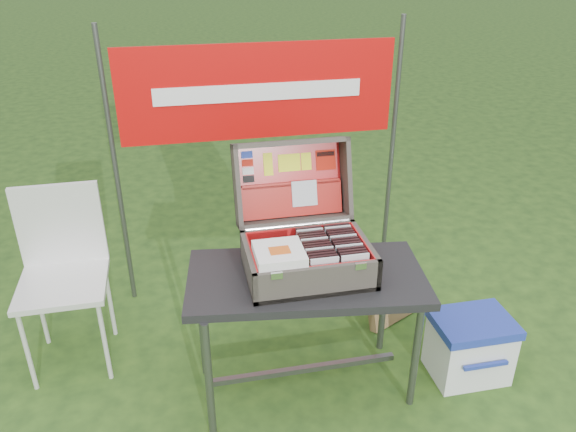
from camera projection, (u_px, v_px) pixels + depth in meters
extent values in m
plane|color=#213E17|center=(300.00, 398.00, 2.85)|extent=(80.00, 80.00, 0.00)
cube|color=#262528|center=(306.00, 278.00, 2.62)|extent=(1.17, 0.69, 0.04)
cylinder|color=#59595B|center=(209.00, 382.00, 2.50)|extent=(0.04, 0.04, 0.65)
cylinder|color=#59595B|center=(416.00, 352.00, 2.68)|extent=(0.04, 0.04, 0.65)
cylinder|color=#59595B|center=(202.00, 323.00, 2.87)|extent=(0.04, 0.04, 0.65)
cylinder|color=#59595B|center=(384.00, 300.00, 3.05)|extent=(0.04, 0.04, 0.65)
cube|color=#59595B|center=(305.00, 369.00, 2.87)|extent=(0.95, 0.03, 0.03)
cube|color=#645B50|center=(307.00, 272.00, 2.61)|extent=(0.57, 0.41, 0.02)
cube|color=#645B50|center=(318.00, 283.00, 2.41)|extent=(0.57, 0.02, 0.15)
cube|color=#645B50|center=(298.00, 240.00, 2.75)|extent=(0.57, 0.02, 0.15)
cube|color=#645B50|center=(249.00, 266.00, 2.53)|extent=(0.02, 0.41, 0.15)
cube|color=#645B50|center=(364.00, 253.00, 2.63)|extent=(0.02, 0.41, 0.15)
cube|color=red|center=(308.00, 269.00, 2.61)|extent=(0.53, 0.36, 0.01)
cube|color=silver|center=(277.00, 276.00, 2.34)|extent=(0.05, 0.01, 0.03)
cube|color=silver|center=(361.00, 266.00, 2.41)|extent=(0.05, 0.01, 0.03)
cylinder|color=silver|center=(298.00, 225.00, 2.73)|extent=(0.51, 0.02, 0.02)
cube|color=#645B50|center=(290.00, 181.00, 2.83)|extent=(0.57, 0.14, 0.40)
cube|color=#645B50|center=(290.00, 143.00, 2.73)|extent=(0.57, 0.15, 0.07)
cube|color=#645B50|center=(295.00, 220.00, 2.80)|extent=(0.57, 0.15, 0.07)
cube|color=#645B50|center=(237.00, 186.00, 2.72)|extent=(0.02, 0.27, 0.44)
cube|color=#645B50|center=(346.00, 177.00, 2.82)|extent=(0.02, 0.27, 0.44)
cube|color=red|center=(290.00, 181.00, 2.82)|extent=(0.52, 0.11, 0.34)
cube|color=red|center=(318.00, 279.00, 2.42)|extent=(0.53, 0.01, 0.13)
cube|color=red|center=(299.00, 239.00, 2.73)|extent=(0.53, 0.01, 0.13)
cube|color=red|center=(252.00, 264.00, 2.53)|extent=(0.01, 0.36, 0.13)
cube|color=red|center=(362.00, 252.00, 2.63)|extent=(0.01, 0.36, 0.13)
cube|color=#9A0B04|center=(292.00, 200.00, 2.81)|extent=(0.51, 0.08, 0.17)
cube|color=#9A0B04|center=(291.00, 184.00, 2.79)|extent=(0.50, 0.03, 0.03)
cube|color=silver|center=(304.00, 193.00, 2.80)|extent=(0.13, 0.05, 0.12)
cube|color=#1933B2|center=(247.00, 155.00, 2.75)|extent=(0.06, 0.01, 0.03)
cube|color=#B30F00|center=(247.00, 163.00, 2.75)|extent=(0.06, 0.01, 0.03)
cube|color=white|center=(248.00, 171.00, 2.76)|extent=(0.06, 0.01, 0.03)
cube|color=black|center=(249.00, 179.00, 2.77)|extent=(0.06, 0.01, 0.03)
cube|color=#E7F218|center=(268.00, 164.00, 2.78)|extent=(0.05, 0.04, 0.11)
cube|color=#E7F218|center=(289.00, 163.00, 2.79)|extent=(0.11, 0.03, 0.08)
cube|color=#E7F218|center=(306.00, 161.00, 2.81)|extent=(0.05, 0.03, 0.08)
cube|color=#B30F00|center=(326.00, 160.00, 2.83)|extent=(0.10, 0.03, 0.10)
cube|color=black|center=(326.00, 154.00, 2.82)|extent=(0.09, 0.01, 0.02)
cube|color=silver|center=(324.00, 272.00, 2.44)|extent=(0.13, 0.01, 0.14)
cube|color=black|center=(323.00, 270.00, 2.46)|extent=(0.13, 0.01, 0.14)
cube|color=black|center=(322.00, 267.00, 2.48)|extent=(0.13, 0.01, 0.14)
cube|color=black|center=(320.00, 264.00, 2.50)|extent=(0.13, 0.01, 0.14)
cube|color=silver|center=(319.00, 262.00, 2.52)|extent=(0.13, 0.01, 0.14)
cube|color=black|center=(318.00, 259.00, 2.54)|extent=(0.13, 0.01, 0.14)
cube|color=black|center=(317.00, 257.00, 2.56)|extent=(0.13, 0.01, 0.14)
cube|color=black|center=(315.00, 254.00, 2.58)|extent=(0.13, 0.01, 0.14)
cube|color=silver|center=(314.00, 252.00, 2.60)|extent=(0.13, 0.01, 0.14)
cube|color=black|center=(313.00, 250.00, 2.62)|extent=(0.13, 0.01, 0.14)
cube|color=black|center=(312.00, 247.00, 2.64)|extent=(0.13, 0.01, 0.14)
cube|color=black|center=(311.00, 245.00, 2.66)|extent=(0.13, 0.01, 0.14)
cube|color=silver|center=(309.00, 243.00, 2.68)|extent=(0.13, 0.01, 0.14)
cube|color=black|center=(308.00, 240.00, 2.70)|extent=(0.13, 0.01, 0.14)
cube|color=silver|center=(355.00, 269.00, 2.47)|extent=(0.13, 0.01, 0.14)
cube|color=black|center=(353.00, 266.00, 2.49)|extent=(0.13, 0.01, 0.14)
cube|color=black|center=(351.00, 264.00, 2.51)|extent=(0.13, 0.01, 0.14)
cube|color=black|center=(350.00, 261.00, 2.53)|extent=(0.13, 0.01, 0.14)
cube|color=silver|center=(348.00, 259.00, 2.55)|extent=(0.13, 0.01, 0.14)
cube|color=black|center=(347.00, 256.00, 2.57)|extent=(0.13, 0.01, 0.14)
cube|color=black|center=(345.00, 254.00, 2.59)|extent=(0.13, 0.01, 0.14)
cube|color=black|center=(344.00, 251.00, 2.60)|extent=(0.13, 0.01, 0.14)
cube|color=silver|center=(343.00, 249.00, 2.62)|extent=(0.13, 0.01, 0.14)
cube|color=black|center=(341.00, 246.00, 2.64)|extent=(0.13, 0.01, 0.14)
cube|color=black|center=(340.00, 244.00, 2.66)|extent=(0.13, 0.01, 0.14)
cube|color=black|center=(338.00, 242.00, 2.68)|extent=(0.13, 0.01, 0.14)
cube|color=silver|center=(337.00, 240.00, 2.70)|extent=(0.13, 0.01, 0.14)
cube|color=black|center=(336.00, 237.00, 2.72)|extent=(0.13, 0.01, 0.14)
cube|color=white|center=(279.00, 257.00, 2.45)|extent=(0.21, 0.21, 0.00)
cube|color=white|center=(279.00, 256.00, 2.45)|extent=(0.21, 0.21, 0.00)
cube|color=white|center=(279.00, 255.00, 2.45)|extent=(0.21, 0.21, 0.00)
cube|color=white|center=(279.00, 254.00, 2.45)|extent=(0.21, 0.21, 0.00)
cube|color=white|center=(279.00, 253.00, 2.44)|extent=(0.21, 0.21, 0.00)
cube|color=white|center=(279.00, 252.00, 2.44)|extent=(0.21, 0.21, 0.00)
cube|color=white|center=(279.00, 251.00, 2.44)|extent=(0.21, 0.21, 0.00)
cube|color=white|center=(279.00, 250.00, 2.44)|extent=(0.21, 0.21, 0.00)
cube|color=#D85919|center=(280.00, 250.00, 2.43)|extent=(0.09, 0.07, 0.00)
cube|color=white|center=(469.00, 350.00, 2.95)|extent=(0.38, 0.29, 0.30)
cube|color=#2035A0|center=(474.00, 323.00, 2.87)|extent=(0.40, 0.31, 0.05)
cube|color=#2035A0|center=(486.00, 365.00, 2.79)|extent=(0.24, 0.02, 0.02)
cube|color=silver|center=(63.00, 285.00, 2.89)|extent=(0.44, 0.44, 0.03)
cube|color=silver|center=(60.00, 225.00, 2.96)|extent=(0.44, 0.03, 0.46)
cylinder|color=silver|center=(27.00, 351.00, 2.80)|extent=(0.02, 0.02, 0.49)
cylinder|color=silver|center=(104.00, 341.00, 2.87)|extent=(0.02, 0.02, 0.49)
cylinder|color=silver|center=(40.00, 307.00, 3.13)|extent=(0.02, 0.02, 0.49)
cylinder|color=silver|center=(110.00, 299.00, 3.20)|extent=(0.02, 0.02, 0.49)
cylinder|color=silver|center=(23.00, 230.00, 2.93)|extent=(0.02, 0.02, 0.46)
cylinder|color=silver|center=(97.00, 223.00, 3.00)|extent=(0.02, 0.02, 0.46)
cube|color=olive|center=(390.00, 293.00, 3.36)|extent=(0.37, 0.28, 0.37)
cylinder|color=#59595B|center=(117.00, 175.00, 3.27)|extent=(0.03, 0.03, 1.70)
cylinder|color=#59595B|center=(392.00, 154.00, 3.58)|extent=(0.03, 0.03, 1.70)
cube|color=#B30807|center=(259.00, 92.00, 3.22)|extent=(1.60, 0.02, 0.55)
cube|color=white|center=(259.00, 92.00, 3.20)|extent=(1.20, 0.00, 0.10)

